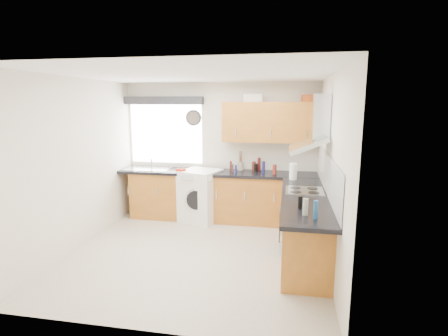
% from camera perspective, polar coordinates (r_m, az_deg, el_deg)
% --- Properties ---
extents(ground_plane, '(3.60, 3.60, 0.00)m').
position_cam_1_polar(ground_plane, '(5.21, -4.52, -13.61)').
color(ground_plane, beige).
extents(ceiling, '(3.60, 3.60, 0.02)m').
position_cam_1_polar(ceiling, '(4.77, -4.96, 14.97)').
color(ceiling, white).
rests_on(ceiling, wall_back).
extents(wall_back, '(3.60, 0.02, 2.50)m').
position_cam_1_polar(wall_back, '(6.57, -0.66, 2.85)').
color(wall_back, silver).
rests_on(wall_back, ground_plane).
extents(wall_front, '(3.60, 0.02, 2.50)m').
position_cam_1_polar(wall_front, '(3.18, -13.20, -5.79)').
color(wall_front, silver).
rests_on(wall_front, ground_plane).
extents(wall_left, '(0.02, 3.60, 2.50)m').
position_cam_1_polar(wall_left, '(5.58, -22.90, 0.64)').
color(wall_left, silver).
rests_on(wall_left, ground_plane).
extents(wall_right, '(0.02, 3.60, 2.50)m').
position_cam_1_polar(wall_right, '(4.71, 16.95, -0.69)').
color(wall_right, silver).
rests_on(wall_right, ground_plane).
extents(window, '(1.40, 0.02, 1.10)m').
position_cam_1_polar(window, '(6.80, -9.43, 5.52)').
color(window, white).
rests_on(window, wall_back).
extents(window_blind, '(1.50, 0.18, 0.14)m').
position_cam_1_polar(window_blind, '(6.69, -9.86, 10.82)').
color(window_blind, '#27282C').
rests_on(window_blind, wall_back).
extents(splashback, '(0.01, 3.00, 0.54)m').
position_cam_1_polar(splashback, '(5.01, 16.42, -0.81)').
color(splashback, white).
rests_on(splashback, wall_right).
extents(base_cab_back, '(3.00, 0.58, 0.86)m').
position_cam_1_polar(base_cab_back, '(6.47, -2.01, -4.68)').
color(base_cab_back, '#9F5E1F').
rests_on(base_cab_back, ground_plane).
extents(base_cab_corner, '(0.60, 0.60, 0.86)m').
position_cam_1_polar(base_cab_corner, '(6.33, 12.34, -5.29)').
color(base_cab_corner, '#9F5E1F').
rests_on(base_cab_corner, ground_plane).
extents(base_cab_right, '(0.58, 2.10, 0.86)m').
position_cam_1_polar(base_cab_right, '(5.04, 12.94, -9.43)').
color(base_cab_right, '#9F5E1F').
rests_on(base_cab_right, ground_plane).
extents(worktop_back, '(3.60, 0.62, 0.05)m').
position_cam_1_polar(worktop_back, '(6.34, -1.17, -0.78)').
color(worktop_back, black).
rests_on(worktop_back, base_cab_back).
extents(worktop_right, '(0.62, 2.42, 0.05)m').
position_cam_1_polar(worktop_right, '(4.76, 13.12, -4.88)').
color(worktop_right, black).
rests_on(worktop_right, base_cab_right).
extents(sink, '(0.84, 0.46, 0.10)m').
position_cam_1_polar(sink, '(6.72, -12.36, 0.18)').
color(sink, silver).
rests_on(sink, worktop_back).
extents(oven, '(0.56, 0.58, 0.85)m').
position_cam_1_polar(oven, '(5.18, 12.76, -8.92)').
color(oven, black).
rests_on(oven, ground_plane).
extents(hob_plate, '(0.52, 0.52, 0.01)m').
position_cam_1_polar(hob_plate, '(5.04, 12.98, -3.64)').
color(hob_plate, silver).
rests_on(hob_plate, worktop_right).
extents(extractor_hood, '(0.52, 0.78, 0.66)m').
position_cam_1_polar(extractor_hood, '(4.92, 14.56, 6.02)').
color(extractor_hood, silver).
rests_on(extractor_hood, wall_right).
extents(upper_cabinets, '(1.70, 0.35, 0.70)m').
position_cam_1_polar(upper_cabinets, '(6.23, 7.70, 7.42)').
color(upper_cabinets, '#9F5E1F').
rests_on(upper_cabinets, wall_back).
extents(washing_machine, '(0.80, 0.78, 0.94)m').
position_cam_1_polar(washing_machine, '(6.40, -3.85, -4.50)').
color(washing_machine, white).
rests_on(washing_machine, ground_plane).
extents(wall_clock, '(0.30, 0.04, 0.30)m').
position_cam_1_polar(wall_clock, '(6.59, -5.05, 8.16)').
color(wall_clock, '#27282C').
rests_on(wall_clock, wall_back).
extents(casserole, '(0.37, 0.30, 0.14)m').
position_cam_1_polar(casserole, '(6.34, 4.62, 11.31)').
color(casserole, white).
rests_on(casserole, upper_cabinets).
extents(storage_box, '(0.29, 0.26, 0.12)m').
position_cam_1_polar(storage_box, '(6.18, 13.92, 10.99)').
color(storage_box, '#B44617').
rests_on(storage_box, upper_cabinets).
extents(utensil_pot, '(0.12, 0.12, 0.15)m').
position_cam_1_polar(utensil_pot, '(6.45, 2.71, 0.29)').
color(utensil_pot, '#9E937F').
rests_on(utensil_pot, worktop_back).
extents(kitchen_roll, '(0.12, 0.12, 0.27)m').
position_cam_1_polar(kitchen_roll, '(5.74, 11.23, -0.55)').
color(kitchen_roll, white).
rests_on(kitchen_roll, worktop_right).
extents(tomato_cluster, '(0.20, 0.20, 0.08)m').
position_cam_1_polar(tomato_cluster, '(6.29, -7.07, -0.37)').
color(tomato_cluster, '#A01C07').
rests_on(tomato_cluster, worktop_back).
extents(jar_0, '(0.07, 0.07, 0.17)m').
position_cam_1_polar(jar_0, '(6.41, 4.89, 0.29)').
color(jar_0, '#5D2213').
rests_on(jar_0, worktop_back).
extents(jar_1, '(0.04, 0.04, 0.15)m').
position_cam_1_polar(jar_1, '(6.24, 1.41, -0.04)').
color(jar_1, '#382D1F').
rests_on(jar_1, worktop_back).
extents(jar_2, '(0.06, 0.06, 0.25)m').
position_cam_1_polar(jar_2, '(6.39, 5.75, 0.61)').
color(jar_2, '#561215').
rests_on(jar_2, worktop_back).
extents(jar_3, '(0.05, 0.05, 0.22)m').
position_cam_1_polar(jar_3, '(6.16, 6.47, 0.08)').
color(jar_3, '#181851').
rests_on(jar_3, worktop_back).
extents(jar_4, '(0.07, 0.07, 0.15)m').
position_cam_1_polar(jar_4, '(6.32, 5.23, 0.06)').
color(jar_4, black).
rests_on(jar_4, worktop_back).
extents(jar_5, '(0.04, 0.04, 0.17)m').
position_cam_1_polar(jar_5, '(6.41, 1.12, 0.36)').
color(jar_5, '#4E1210').
rests_on(jar_5, worktop_back).
extents(jar_6, '(0.04, 0.04, 0.15)m').
position_cam_1_polar(jar_6, '(6.13, 1.92, -0.21)').
color(jar_6, navy).
rests_on(jar_6, worktop_back).
extents(jar_7, '(0.07, 0.07, 0.17)m').
position_cam_1_polar(jar_7, '(6.11, 8.25, -0.26)').
color(jar_7, maroon).
rests_on(jar_7, worktop_back).
extents(bottle_0, '(0.06, 0.06, 0.19)m').
position_cam_1_polar(bottle_0, '(3.97, 13.16, -6.21)').
color(bottle_0, '#A29B8A').
rests_on(bottle_0, worktop_right).
extents(bottle_1, '(0.05, 0.05, 0.20)m').
position_cam_1_polar(bottle_1, '(3.86, 14.74, -6.63)').
color(bottle_1, navy).
rests_on(bottle_1, worktop_right).
extents(bottle_2, '(0.05, 0.05, 0.15)m').
position_cam_1_polar(bottle_2, '(4.21, 12.32, -5.49)').
color(bottle_2, black).
rests_on(bottle_2, worktop_right).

